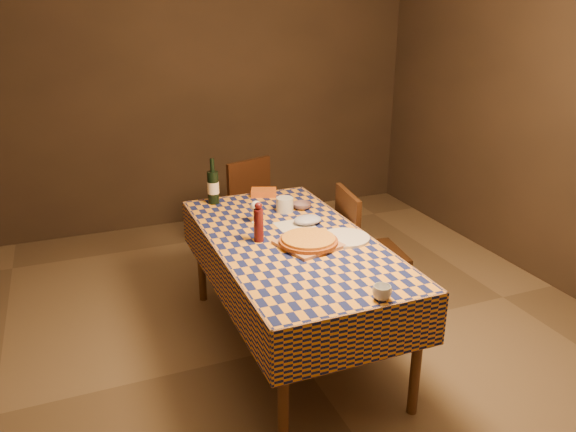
{
  "coord_description": "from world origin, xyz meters",
  "views": [
    {
      "loc": [
        -1.19,
        -2.9,
        2.11
      ],
      "look_at": [
        0.0,
        0.05,
        0.9
      ],
      "focal_mm": 35.0,
      "sensor_mm": 36.0,
      "label": 1
    }
  ],
  "objects_px": {
    "white_plate": "(345,238)",
    "chair_right": "(362,246)",
    "chair_far": "(241,204)",
    "dining_table": "(291,250)",
    "wine_bottle": "(213,187)",
    "cutting_board": "(308,244)",
    "bowl": "(302,206)",
    "pizza": "(309,240)"
  },
  "relations": [
    {
      "from": "wine_bottle",
      "to": "white_plate",
      "type": "bearing_deg",
      "value": -58.67
    },
    {
      "from": "dining_table",
      "to": "wine_bottle",
      "type": "relative_size",
      "value": 5.61
    },
    {
      "from": "dining_table",
      "to": "white_plate",
      "type": "xyz_separation_m",
      "value": [
        0.3,
        -0.13,
        0.08
      ]
    },
    {
      "from": "pizza",
      "to": "wine_bottle",
      "type": "distance_m",
      "value": 1.0
    },
    {
      "from": "white_plate",
      "to": "chair_right",
      "type": "relative_size",
      "value": 0.32
    },
    {
      "from": "pizza",
      "to": "cutting_board",
      "type": "bearing_deg",
      "value": 0.0
    },
    {
      "from": "wine_bottle",
      "to": "dining_table",
      "type": "bearing_deg",
      "value": -71.66
    },
    {
      "from": "white_plate",
      "to": "chair_right",
      "type": "height_order",
      "value": "chair_right"
    },
    {
      "from": "bowl",
      "to": "chair_far",
      "type": "bearing_deg",
      "value": 100.1
    },
    {
      "from": "chair_far",
      "to": "chair_right",
      "type": "bearing_deg",
      "value": -65.62
    },
    {
      "from": "bowl",
      "to": "white_plate",
      "type": "relative_size",
      "value": 0.45
    },
    {
      "from": "cutting_board",
      "to": "pizza",
      "type": "bearing_deg",
      "value": 0.0
    },
    {
      "from": "chair_far",
      "to": "white_plate",
      "type": "bearing_deg",
      "value": -82.66
    },
    {
      "from": "bowl",
      "to": "white_plate",
      "type": "xyz_separation_m",
      "value": [
        0.03,
        -0.59,
        -0.01
      ]
    },
    {
      "from": "pizza",
      "to": "bowl",
      "type": "height_order",
      "value": "pizza"
    },
    {
      "from": "dining_table",
      "to": "white_plate",
      "type": "distance_m",
      "value": 0.34
    },
    {
      "from": "pizza",
      "to": "chair_right",
      "type": "bearing_deg",
      "value": 32.56
    },
    {
      "from": "cutting_board",
      "to": "dining_table",
      "type": "bearing_deg",
      "value": 111.69
    },
    {
      "from": "chair_far",
      "to": "wine_bottle",
      "type": "bearing_deg",
      "value": -123.52
    },
    {
      "from": "white_plate",
      "to": "cutting_board",
      "type": "bearing_deg",
      "value": -178.18
    },
    {
      "from": "dining_table",
      "to": "pizza",
      "type": "relative_size",
      "value": 4.17
    },
    {
      "from": "wine_bottle",
      "to": "white_plate",
      "type": "xyz_separation_m",
      "value": [
        0.57,
        -0.94,
        -0.11
      ]
    },
    {
      "from": "bowl",
      "to": "wine_bottle",
      "type": "relative_size",
      "value": 0.4
    },
    {
      "from": "cutting_board",
      "to": "pizza",
      "type": "relative_size",
      "value": 0.71
    },
    {
      "from": "pizza",
      "to": "chair_right",
      "type": "distance_m",
      "value": 0.74
    },
    {
      "from": "dining_table",
      "to": "chair_right",
      "type": "bearing_deg",
      "value": 20.0
    },
    {
      "from": "cutting_board",
      "to": "bowl",
      "type": "relative_size",
      "value": 2.37
    },
    {
      "from": "pizza",
      "to": "chair_far",
      "type": "xyz_separation_m",
      "value": [
        0.05,
        1.51,
        -0.28
      ]
    },
    {
      "from": "dining_table",
      "to": "pizza",
      "type": "height_order",
      "value": "pizza"
    },
    {
      "from": "cutting_board",
      "to": "chair_far",
      "type": "distance_m",
      "value": 1.53
    },
    {
      "from": "bowl",
      "to": "wine_bottle",
      "type": "bearing_deg",
      "value": 147.61
    },
    {
      "from": "dining_table",
      "to": "white_plate",
      "type": "relative_size",
      "value": 6.24
    },
    {
      "from": "cutting_board",
      "to": "chair_far",
      "type": "height_order",
      "value": "chair_far"
    },
    {
      "from": "dining_table",
      "to": "bowl",
      "type": "height_order",
      "value": "bowl"
    },
    {
      "from": "chair_far",
      "to": "cutting_board",
      "type": "bearing_deg",
      "value": -92.05
    },
    {
      "from": "wine_bottle",
      "to": "chair_far",
      "type": "relative_size",
      "value": 0.35
    },
    {
      "from": "dining_table",
      "to": "wine_bottle",
      "type": "height_order",
      "value": "wine_bottle"
    },
    {
      "from": "pizza",
      "to": "white_plate",
      "type": "height_order",
      "value": "pizza"
    },
    {
      "from": "cutting_board",
      "to": "chair_far",
      "type": "bearing_deg",
      "value": 87.95
    },
    {
      "from": "dining_table",
      "to": "bowl",
      "type": "bearing_deg",
      "value": 59.78
    },
    {
      "from": "cutting_board",
      "to": "white_plate",
      "type": "distance_m",
      "value": 0.25
    },
    {
      "from": "bowl",
      "to": "chair_right",
      "type": "distance_m",
      "value": 0.5
    }
  ]
}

